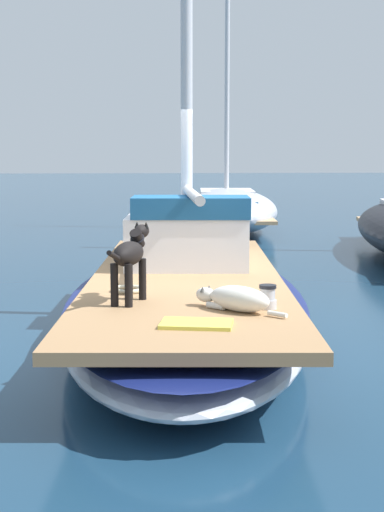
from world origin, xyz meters
The scene contains 10 objects.
ground_plane centered at (0.00, 0.00, 0.00)m, with size 120.00×120.00×0.00m, color navy.
sailboat_main centered at (0.00, 0.00, 0.34)m, with size 2.96×7.38×0.66m.
mast_main centered at (0.06, 0.73, 3.51)m, with size 0.14×2.27×6.38m.
cabin_house centered at (0.07, 1.11, 1.01)m, with size 1.53×2.30×0.84m.
dog_white centered at (0.32, -1.94, 0.77)m, with size 0.74×0.72×0.22m.
dog_black centered at (-0.59, -1.48, 1.08)m, with size 0.41×0.91×0.70m.
deck_winch centered at (0.60, -1.86, 0.76)m, with size 0.16×0.16×0.21m.
coiled_rope centered at (-0.62, -0.96, 0.68)m, with size 0.32×0.32×0.04m, color beige.
deck_towel centered at (-0.06, -2.49, 0.68)m, with size 0.56×0.36×0.03m, color #D8D14C.
moored_boat_far_astern centered at (1.66, 11.07, 0.56)m, with size 2.83×6.40×7.02m.
Camera 1 is at (-0.47, -8.48, 2.03)m, focal length 54.95 mm.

